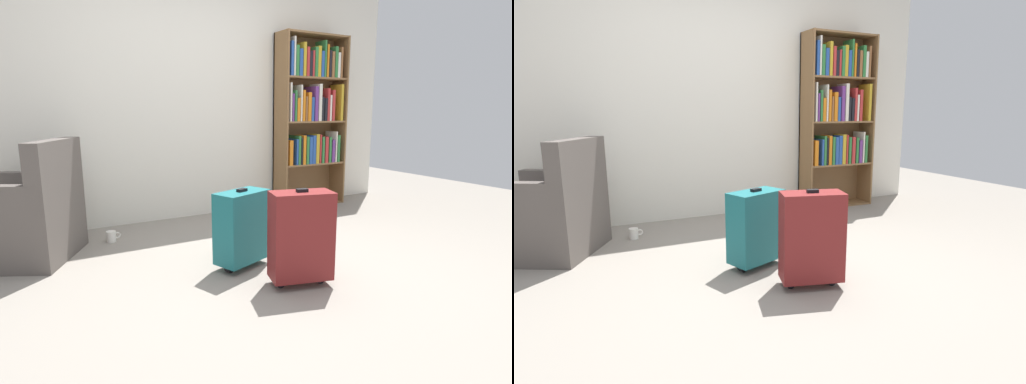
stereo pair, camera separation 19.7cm
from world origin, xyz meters
TOP-DOWN VIEW (x-y plane):
  - ground_plane at (0.00, 0.00)m, footprint 8.93×8.93m
  - back_wall at (0.00, 1.88)m, footprint 5.10×0.10m
  - bookshelf at (1.41, 1.67)m, footprint 0.85×0.29m
  - armchair at (-1.53, 1.23)m, footprint 0.94×0.94m
  - mug at (-0.92, 1.34)m, footprint 0.12×0.08m
  - suitcase_dark_red at (-0.02, -0.17)m, footprint 0.43×0.29m
  - suitcase_teal at (-0.20, 0.29)m, footprint 0.44×0.33m

SIDE VIEW (x-z plane):
  - ground_plane at x=0.00m, z-range 0.00..0.00m
  - mug at x=-0.92m, z-range 0.00..0.10m
  - suitcase_teal at x=-0.20m, z-range 0.01..0.59m
  - armchair at x=-1.53m, z-range -0.13..0.77m
  - suitcase_dark_red at x=-0.02m, z-range 0.01..0.65m
  - bookshelf at x=1.41m, z-range 0.12..2.06m
  - back_wall at x=0.00m, z-range 0.00..2.60m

